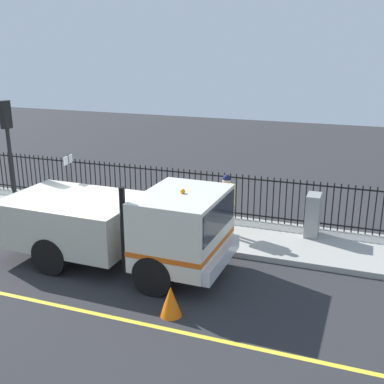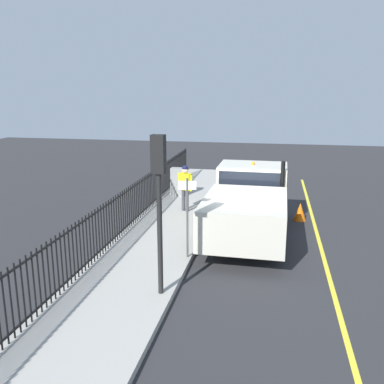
{
  "view_description": "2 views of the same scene",
  "coord_description": "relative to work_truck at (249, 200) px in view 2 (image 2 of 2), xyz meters",
  "views": [
    {
      "loc": [
        -9.71,
        -6.65,
        5.47
      ],
      "look_at": [
        2.16,
        -2.24,
        1.56
      ],
      "focal_mm": 44.55,
      "sensor_mm": 36.0,
      "label": 1
    },
    {
      "loc": [
        -0.5,
        12.57,
        4.83
      ],
      "look_at": [
        2.36,
        -2.17,
        1.15
      ],
      "focal_mm": 39.63,
      "sensor_mm": 36.0,
      "label": 2
    }
  ],
  "objects": [
    {
      "name": "work_truck",
      "position": [
        0.0,
        0.0,
        0.0
      ],
      "size": [
        2.55,
        5.96,
        2.47
      ],
      "rotation": [
        0.0,
        0.0,
        3.12
      ],
      "color": "silver",
      "rests_on": "ground"
    },
    {
      "name": "lane_marking",
      "position": [
        -2.32,
        1.27,
        -1.2
      ],
      "size": [
        0.12,
        21.27,
        0.01
      ],
      "primitive_type": "cube",
      "color": "yellow",
      "rests_on": "ground"
    },
    {
      "name": "utility_cabinet",
      "position": [
        3.38,
        -4.15,
        -0.42
      ],
      "size": [
        0.64,
        0.38,
        1.24
      ],
      "primitive_type": "cube",
      "color": "gray",
      "rests_on": "sidewalk_slab"
    },
    {
      "name": "iron_fence",
      "position": [
        4.0,
        1.27,
        -0.3
      ],
      "size": [
        0.04,
        20.12,
        1.47
      ],
      "color": "black",
      "rests_on": "sidewalk_slab"
    },
    {
      "name": "worker_standing",
      "position": [
        2.57,
        -1.78,
        0.07
      ],
      "size": [
        0.61,
        0.43,
        1.81
      ],
      "rotation": [
        0.0,
        0.0,
        2.7
      ],
      "color": "yellow",
      "rests_on": "sidewalk_slab"
    },
    {
      "name": "street_sign",
      "position": [
        1.55,
        2.78,
        0.39
      ],
      "size": [
        0.5,
        0.1,
        2.29
      ],
      "color": "#4C4C4C",
      "rests_on": "sidewalk_slab"
    },
    {
      "name": "traffic_cone",
      "position": [
        -1.81,
        -1.88,
        -0.86
      ],
      "size": [
        0.47,
        0.47,
        0.67
      ],
      "primitive_type": "cone",
      "color": "orange",
      "rests_on": "ground"
    },
    {
      "name": "traffic_light_near",
      "position": [
        1.72,
        5.04,
        1.6
      ],
      "size": [
        0.31,
        0.23,
        3.71
      ],
      "rotation": [
        0.0,
        0.0,
        3.07
      ],
      "color": "black",
      "rests_on": "sidewalk_slab"
    },
    {
      "name": "ground_plane",
      "position": [
        -0.24,
        1.27,
        -1.2
      ],
      "size": [
        51.99,
        51.99,
        0.0
      ],
      "primitive_type": "plane",
      "color": "#2B2B2D",
      "rests_on": "ground"
    },
    {
      "name": "sidewalk_slab",
      "position": [
        2.8,
        1.27,
        -1.12
      ],
      "size": [
        2.72,
        23.63,
        0.16
      ],
      "primitive_type": "cube",
      "color": "#A3A099",
      "rests_on": "ground"
    }
  ]
}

